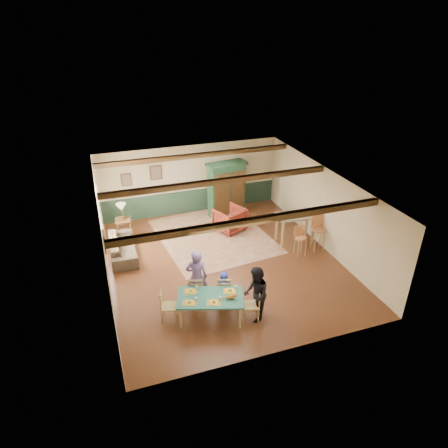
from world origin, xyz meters
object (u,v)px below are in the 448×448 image
object	(u,v)px
dining_table	(210,308)
dining_chair_end_right	(252,304)
person_man	(197,277)
armchair	(230,219)
person_child	(224,287)
sofa	(123,247)
dining_chair_far_left	(197,289)
cat	(230,296)
person_woman	(256,294)
counter_table	(295,229)
dining_chair_end_left	(169,305)
armoire	(227,190)
end_table	(124,228)
bar_stool_left	(301,241)
bar_stool_right	(318,233)
table_lamp	(122,212)
dining_chair_far_right	(224,289)

from	to	relation	value
dining_table	dining_chair_end_right	xyz separation A→B (m)	(1.00, -0.32, 0.09)
person_man	armchair	world-z (taller)	person_man
person_child	sofa	size ratio (longest dim) A/B	0.45
dining_chair_far_left	armchair	world-z (taller)	armchair
dining_chair_far_left	cat	distance (m)	1.20
person_woman	counter_table	world-z (taller)	person_woman
cat	dining_chair_end_right	bearing A→B (deg)	9.46
dining_chair_end_left	counter_table	bearing A→B (deg)	-45.12
armchair	armoire	bearing A→B (deg)	-126.59
end_table	armchair	bearing A→B (deg)	-12.43
bar_stool_left	sofa	bearing A→B (deg)	160.48
dining_chair_end_left	counter_table	size ratio (longest dim) A/B	0.69
person_man	bar_stool_right	bearing A→B (deg)	-145.42
end_table	table_lamp	distance (m)	0.62
dining_table	dining_chair_end_right	bearing A→B (deg)	-17.72
dining_chair_end_left	person_child	world-z (taller)	person_child
person_woman	table_lamp	size ratio (longest dim) A/B	2.54
dining_chair_end_right	bar_stool_left	distance (m)	3.56
person_child	person_woman	bearing A→B (deg)	136.74
armoire	dining_chair_end_right	bearing A→B (deg)	-110.79
dining_chair_end_left	dining_chair_far_left	bearing A→B (deg)	-46.17
dining_chair_end_left	cat	world-z (taller)	dining_chair_end_left
cat	armchair	size ratio (longest dim) A/B	0.34
end_table	cat	bearing A→B (deg)	-69.27
dining_chair_end_right	person_woman	size ratio (longest dim) A/B	0.58
cat	dining_chair_far_right	bearing A→B (deg)	100.37
armoire	end_table	size ratio (longest dim) A/B	3.30
cat	counter_table	world-z (taller)	counter_table
end_table	counter_table	world-z (taller)	counter_table
cat	bar_stool_right	world-z (taller)	bar_stool_right
cat	table_lamp	bearing A→B (deg)	128.44
sofa	bar_stool_right	size ratio (longest dim) A/B	1.75
armchair	sofa	bearing A→B (deg)	-15.53
bar_stool_left	bar_stool_right	size ratio (longest dim) A/B	0.85
counter_table	bar_stool_left	xyz separation A→B (m)	(-0.21, -0.79, -0.03)
end_table	person_man	bearing A→B (deg)	-71.37
armoire	end_table	distance (m)	4.07
person_man	person_woman	bearing A→B (deg)	154.13
armoire	table_lamp	world-z (taller)	armoire
table_lamp	bar_stool_left	world-z (taller)	table_lamp
dining_chair_end_left	table_lamp	size ratio (longest dim) A/B	1.46
dining_table	dining_chair_far_right	bearing A→B (deg)	43.23
table_lamp	bar_stool_left	bearing A→B (deg)	-30.85
armoire	dining_chair_far_left	bearing A→B (deg)	-125.19
dining_chair_far_right	sofa	xyz separation A→B (m)	(-2.33, 3.37, -0.14)
dining_table	end_table	bearing A→B (deg)	107.16
dining_chair_end_right	armoire	size ratio (longest dim) A/B	0.41
end_table	dining_chair_far_left	bearing A→B (deg)	-71.90
sofa	counter_table	world-z (taller)	counter_table
dining_chair_far_left	person_child	xyz separation A→B (m)	(0.72, -0.15, 0.03)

